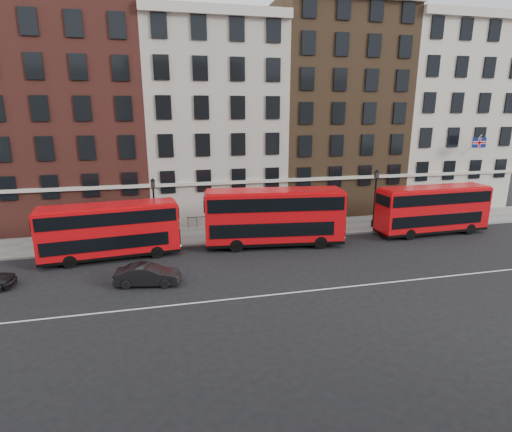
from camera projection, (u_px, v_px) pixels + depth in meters
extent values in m
plane|color=black|center=(253.00, 282.00, 25.41)|extent=(120.00, 120.00, 0.00)
cube|color=gray|center=(227.00, 233.00, 35.27)|extent=(80.00, 5.00, 0.15)
cube|color=gray|center=(231.00, 242.00, 32.92)|extent=(80.00, 0.30, 0.16)
cube|color=white|center=(260.00, 296.00, 23.53)|extent=(70.00, 0.12, 0.01)
cube|color=brown|center=(74.00, 106.00, 36.70)|extent=(12.80, 10.00, 22.00)
cube|color=#A9A395|center=(213.00, 122.00, 39.91)|extent=(12.80, 10.00, 19.00)
cube|color=beige|center=(218.00, 9.00, 32.63)|extent=(12.80, 0.50, 0.80)
cube|color=brown|center=(332.00, 111.00, 42.47)|extent=(12.80, 10.00, 21.00)
cube|color=beige|center=(437.00, 116.00, 45.42)|extent=(12.80, 10.00, 20.00)
cube|color=beige|center=(484.00, 13.00, 38.01)|extent=(12.80, 0.50, 0.80)
cube|color=red|center=(110.00, 231.00, 29.01)|extent=(9.86, 3.31, 3.64)
cube|color=black|center=(112.00, 253.00, 29.45)|extent=(9.87, 3.35, 0.22)
cube|color=black|center=(107.00, 239.00, 29.08)|extent=(8.77, 3.27, 0.97)
cube|color=black|center=(109.00, 216.00, 28.72)|extent=(9.50, 3.34, 0.92)
cube|color=red|center=(108.00, 206.00, 28.53)|extent=(9.57, 3.10, 0.17)
cube|color=black|center=(178.00, 233.00, 30.74)|extent=(0.29, 2.02, 1.20)
cube|color=black|center=(177.00, 221.00, 30.49)|extent=(0.26, 1.75, 0.39)
cylinder|color=black|center=(157.00, 252.00, 29.50)|extent=(0.94, 0.35, 0.92)
cylinder|color=black|center=(154.00, 244.00, 31.38)|extent=(0.94, 0.35, 0.92)
cylinder|color=black|center=(70.00, 262.00, 27.62)|extent=(0.94, 0.35, 0.92)
cylinder|color=black|center=(73.00, 252.00, 29.50)|extent=(0.94, 0.35, 0.92)
cube|color=red|center=(274.00, 217.00, 31.67)|extent=(11.12, 3.85, 4.10)
cube|color=black|center=(274.00, 240.00, 32.17)|extent=(11.13, 3.89, 0.25)
cube|color=black|center=(270.00, 225.00, 31.82)|extent=(9.89, 3.79, 1.09)
cube|color=black|center=(274.00, 201.00, 31.34)|extent=(10.72, 3.88, 1.04)
cube|color=red|center=(275.00, 191.00, 31.13)|extent=(10.79, 3.61, 0.19)
cube|color=black|center=(341.00, 224.00, 32.47)|extent=(0.35, 2.28, 1.35)
cube|color=black|center=(341.00, 211.00, 32.19)|extent=(0.31, 1.97, 0.44)
cylinder|color=black|center=(321.00, 243.00, 31.43)|extent=(1.06, 0.41, 1.04)
cylinder|color=black|center=(313.00, 234.00, 33.66)|extent=(1.06, 0.41, 1.04)
cylinder|color=black|center=(236.00, 246.00, 30.70)|extent=(1.06, 0.41, 1.04)
cylinder|color=black|center=(235.00, 236.00, 32.94)|extent=(1.06, 0.41, 1.04)
cube|color=red|center=(433.00, 209.00, 34.89)|extent=(10.11, 2.74, 3.77)
cube|color=black|center=(430.00, 229.00, 35.34)|extent=(10.11, 2.78, 0.23)
cube|color=black|center=(429.00, 217.00, 34.98)|extent=(8.96, 2.78, 1.00)
cube|color=black|center=(434.00, 196.00, 34.59)|extent=(9.73, 2.80, 0.96)
cube|color=red|center=(435.00, 188.00, 34.39)|extent=(9.81, 2.54, 0.17)
cube|color=black|center=(479.00, 214.00, 36.36)|extent=(0.15, 2.10, 1.24)
cube|color=black|center=(480.00, 203.00, 36.10)|extent=(0.14, 1.82, 0.40)
cylinder|color=black|center=(470.00, 229.00, 35.16)|extent=(0.96, 0.30, 0.96)
cylinder|color=black|center=(452.00, 223.00, 37.16)|extent=(0.96, 0.30, 0.96)
cylinder|color=black|center=(410.00, 234.00, 33.61)|extent=(0.96, 0.30, 0.96)
cylinder|color=black|center=(395.00, 227.00, 35.61)|extent=(0.96, 0.30, 0.96)
imported|color=black|center=(148.00, 275.00, 24.91)|extent=(4.19, 2.03, 1.32)
cylinder|color=black|center=(155.00, 215.00, 32.06)|extent=(0.14, 0.14, 4.60)
cylinder|color=black|center=(156.00, 239.00, 32.57)|extent=(0.32, 0.32, 0.60)
cube|color=#262626|center=(153.00, 184.00, 31.40)|extent=(0.32, 0.32, 0.55)
cone|color=black|center=(152.00, 179.00, 31.31)|extent=(0.44, 0.44, 0.25)
cylinder|color=black|center=(374.00, 203.00, 36.43)|extent=(0.14, 0.14, 4.60)
cylinder|color=black|center=(373.00, 224.00, 36.94)|extent=(0.32, 0.32, 0.60)
cube|color=#262626|center=(377.00, 175.00, 35.77)|extent=(0.32, 0.32, 0.55)
cone|color=black|center=(377.00, 171.00, 35.68)|extent=(0.44, 0.44, 0.25)
cylinder|color=black|center=(456.00, 211.00, 37.50)|extent=(0.12, 0.12, 2.60)
cube|color=black|center=(460.00, 195.00, 36.94)|extent=(0.25, 0.30, 0.75)
sphere|color=red|center=(461.00, 193.00, 36.73)|extent=(0.14, 0.14, 0.14)
sphere|color=#0C9919|center=(461.00, 197.00, 36.84)|extent=(0.14, 0.14, 0.14)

